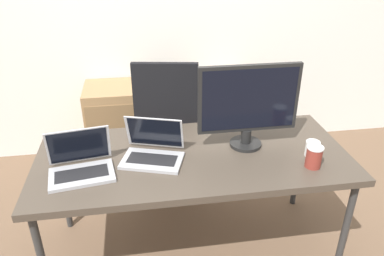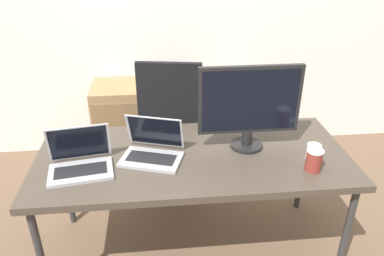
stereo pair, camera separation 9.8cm
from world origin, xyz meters
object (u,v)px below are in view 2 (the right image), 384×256
Objects in this scene: cabinet_left at (120,124)px; coffee_cup_white at (313,152)px; cabinet_right at (227,119)px; monitor at (249,105)px; laptop_left at (153,150)px; coffee_cup_brown at (314,160)px; laptop_right at (80,162)px; office_chair at (174,139)px.

coffee_cup_white is (1.18, -1.26, 0.40)m from cabinet_left.
monitor reaches higher than cabinet_right.
coffee_cup_brown is (0.85, -0.22, 0.01)m from laptop_left.
laptop_right is 2.92× the size of coffee_cup_brown.
laptop_right is at bearing -94.18° from cabinet_left.
monitor reaches higher than cabinet_left.
cabinet_right is at bearing 84.69° from monitor.
office_chair is 1.22m from coffee_cup_brown.
coffee_cup_white is at bearing -26.38° from monitor.
coffee_cup_brown is (0.69, -0.94, 0.36)m from office_chair.
cabinet_left and cabinet_right have the same top height.
laptop_left is (-0.65, -1.15, 0.41)m from cabinet_right.
cabinet_left is at bearing 133.13° from coffee_cup_white.
office_chair is at bearing 120.98° from monitor.
cabinet_right is 1.66m from laptop_right.
office_chair is 8.94× the size of coffee_cup_brown.
coffee_cup_brown is at bearing -6.17° from laptop_right.
office_chair reaches higher than cabinet_left.
cabinet_right is 1.23× the size of monitor.
office_chair is 1.03m from laptop_right.
laptop_right is (-0.38, -0.09, 0.00)m from laptop_left.
laptop_right is (-0.54, -0.81, 0.35)m from office_chair.
coffee_cup_brown is at bearing -53.61° from office_chair.
laptop_left is 0.39m from laptop_right.
laptop_right is (-1.04, -1.24, 0.41)m from cabinet_right.
office_chair is 1.89× the size of monitor.
coffee_cup_white is at bearing -46.87° from cabinet_left.
laptop_left is 1.06× the size of laptop_right.
cabinet_left is 1.26m from laptop_left.
office_chair is 0.96m from monitor.
coffee_cup_white is (0.89, -0.11, -0.00)m from laptop_left.
cabinet_left is 2.00× the size of laptop_right.
cabinet_right is 2.00× the size of laptop_right.
cabinet_right is (0.95, 0.00, 0.00)m from cabinet_left.
coffee_cup_white is (0.24, -1.26, 0.40)m from cabinet_right.
office_chair reaches higher than laptop_right.
coffee_cup_white is 0.72× the size of coffee_cup_brown.
monitor is 6.55× the size of coffee_cup_white.
coffee_cup_white is 0.12m from coffee_cup_brown.
office_chair is 0.66m from cabinet_right.
laptop_right reaches higher than cabinet_left.
laptop_left reaches higher than coffee_cup_white.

